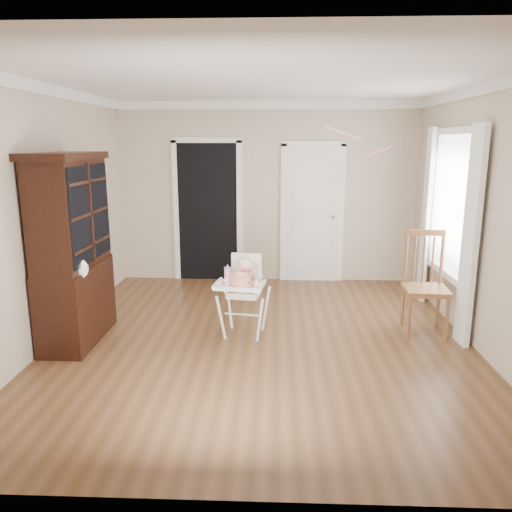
{
  "coord_description": "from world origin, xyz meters",
  "views": [
    {
      "loc": [
        0.15,
        -5.09,
        2.12
      ],
      "look_at": [
        -0.06,
        0.07,
        0.93
      ],
      "focal_mm": 35.0,
      "sensor_mm": 36.0,
      "label": 1
    }
  ],
  "objects_px": {
    "high_chair": "(244,286)",
    "sippy_cup": "(228,274)",
    "cake": "(241,280)",
    "china_cabinet": "(73,250)",
    "dining_chair": "(425,286)"
  },
  "relations": [
    {
      "from": "cake",
      "to": "china_cabinet",
      "type": "distance_m",
      "value": 1.8
    },
    {
      "from": "china_cabinet",
      "to": "dining_chair",
      "type": "relative_size",
      "value": 1.75
    },
    {
      "from": "high_chair",
      "to": "dining_chair",
      "type": "bearing_deg",
      "value": 13.26
    },
    {
      "from": "sippy_cup",
      "to": "china_cabinet",
      "type": "bearing_deg",
      "value": -174.07
    },
    {
      "from": "china_cabinet",
      "to": "dining_chair",
      "type": "bearing_deg",
      "value": 5.93
    },
    {
      "from": "sippy_cup",
      "to": "china_cabinet",
      "type": "relative_size",
      "value": 0.1
    },
    {
      "from": "high_chair",
      "to": "china_cabinet",
      "type": "height_order",
      "value": "china_cabinet"
    },
    {
      "from": "high_chair",
      "to": "sippy_cup",
      "type": "xyz_separation_m",
      "value": [
        -0.17,
        -0.05,
        0.15
      ]
    },
    {
      "from": "cake",
      "to": "dining_chair",
      "type": "height_order",
      "value": "dining_chair"
    },
    {
      "from": "cake",
      "to": "sippy_cup",
      "type": "relative_size",
      "value": 1.48
    },
    {
      "from": "china_cabinet",
      "to": "dining_chair",
      "type": "distance_m",
      "value": 3.86
    },
    {
      "from": "cake",
      "to": "china_cabinet",
      "type": "bearing_deg",
      "value": 178.9
    },
    {
      "from": "high_chair",
      "to": "china_cabinet",
      "type": "xyz_separation_m",
      "value": [
        -1.79,
        -0.22,
        0.44
      ]
    },
    {
      "from": "high_chair",
      "to": "china_cabinet",
      "type": "bearing_deg",
      "value": -164.79
    },
    {
      "from": "high_chair",
      "to": "sippy_cup",
      "type": "bearing_deg",
      "value": -155.22
    }
  ]
}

